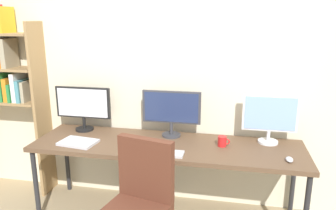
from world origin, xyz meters
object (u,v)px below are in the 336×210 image
object	(u,v)px
laptop_closed	(78,142)
coffee_mug	(222,141)
desk	(167,149)
keyboard_main	(161,153)
computer_mouse	(289,159)
monitor_center	(171,110)
monitor_right	(270,116)
monitor_left	(83,105)

from	to	relation	value
laptop_closed	coffee_mug	distance (m)	1.29
desk	keyboard_main	size ratio (longest dim) A/B	6.53
keyboard_main	coffee_mug	world-z (taller)	coffee_mug
computer_mouse	keyboard_main	bearing A→B (deg)	-176.80
laptop_closed	coffee_mug	world-z (taller)	coffee_mug
monitor_center	laptop_closed	size ratio (longest dim) A/B	1.73
monitor_center	coffee_mug	world-z (taller)	monitor_center
monitor_center	coffee_mug	size ratio (longest dim) A/B	5.23
monitor_right	laptop_closed	distance (m)	1.74
keyboard_main	computer_mouse	distance (m)	1.03
monitor_center	laptop_closed	bearing A→B (deg)	-155.30
monitor_right	keyboard_main	distance (m)	1.03
desk	monitor_center	xyz separation A→B (m)	(0.00, 0.21, 0.30)
keyboard_main	computer_mouse	size ratio (longest dim) A/B	3.88
desk	monitor_right	xyz separation A→B (m)	(0.89, 0.21, 0.30)
monitor_right	monitor_left	bearing A→B (deg)	180.00
desk	keyboard_main	xyz separation A→B (m)	(0.00, -0.23, 0.06)
monitor_right	coffee_mug	size ratio (longest dim) A/B	4.53
coffee_mug	monitor_right	bearing A→B (deg)	22.48
monitor_center	monitor_left	bearing A→B (deg)	180.00
monitor_center	computer_mouse	size ratio (longest dim) A/B	5.78
computer_mouse	coffee_mug	distance (m)	0.58
desk	keyboard_main	distance (m)	0.24
coffee_mug	keyboard_main	bearing A→B (deg)	-150.71
monitor_left	computer_mouse	xyz separation A→B (m)	(1.92, -0.39, -0.24)
coffee_mug	monitor_center	bearing A→B (deg)	161.24
monitor_right	coffee_mug	bearing A→B (deg)	-157.52
computer_mouse	laptop_closed	world-z (taller)	computer_mouse
monitor_right	computer_mouse	bearing A→B (deg)	-71.38
monitor_right	computer_mouse	world-z (taller)	monitor_right
monitor_right	computer_mouse	xyz separation A→B (m)	(0.13, -0.39, -0.23)
monitor_right	monitor_center	bearing A→B (deg)	180.00
monitor_center	keyboard_main	distance (m)	0.51
monitor_left	laptop_closed	distance (m)	0.45
monitor_left	desk	bearing A→B (deg)	-13.36
laptop_closed	coffee_mug	bearing A→B (deg)	16.45
monitor_left	coffee_mug	xyz separation A→B (m)	(1.39, -0.17, -0.21)
desk	laptop_closed	xyz separation A→B (m)	(-0.79, -0.15, 0.06)
monitor_left	monitor_right	bearing A→B (deg)	-0.00
computer_mouse	laptop_closed	size ratio (longest dim) A/B	0.30
monitor_left	computer_mouse	distance (m)	1.97
laptop_closed	coffee_mug	xyz separation A→B (m)	(1.28, 0.20, 0.03)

